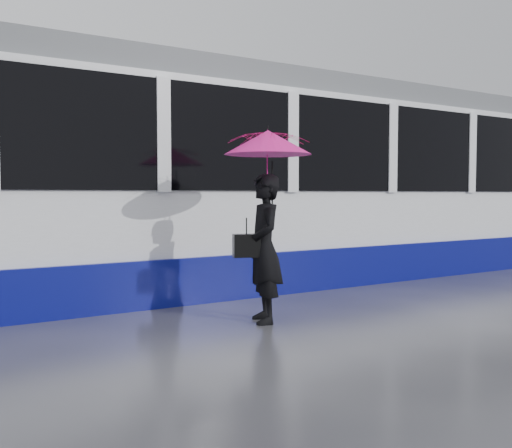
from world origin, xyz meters
TOP-DOWN VIEW (x-y plane):
  - ground at (0.00, 0.00)m, footprint 90.00×90.00m
  - rails at (0.00, 2.50)m, footprint 34.00×1.51m
  - tram at (-0.89, 2.50)m, footprint 26.00×2.56m
  - woman at (1.24, -0.09)m, footprint 0.57×0.71m
  - umbrella at (1.29, -0.09)m, footprint 1.25×1.25m
  - handbag at (1.02, -0.07)m, footprint 0.33×0.22m

SIDE VIEW (x-z plane):
  - ground at x=0.00m, z-range 0.00..0.00m
  - rails at x=0.00m, z-range 0.00..0.02m
  - woman at x=1.24m, z-range 0.00..1.68m
  - handbag at x=1.02m, z-range 0.66..1.10m
  - tram at x=-0.89m, z-range -0.04..3.31m
  - umbrella at x=1.29m, z-range 1.27..2.41m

